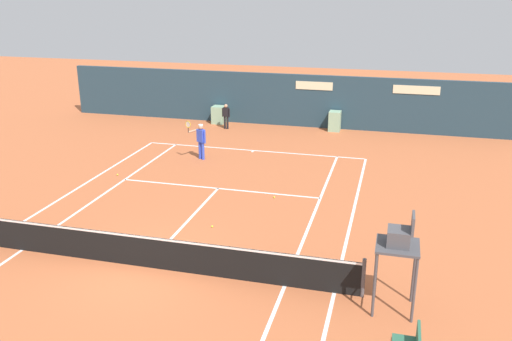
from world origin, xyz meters
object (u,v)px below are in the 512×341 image
(player_on_baseline, at_px, (201,138))
(ball_kid_left_post, at_px, (226,115))
(tennis_ball_near_service_line, at_px, (212,226))
(tennis_ball_mid_court, at_px, (117,175))
(umpire_chair, at_px, (398,245))
(tennis_ball_by_sideline, at_px, (274,197))

(player_on_baseline, distance_m, ball_kid_left_post, 5.61)
(tennis_ball_near_service_line, bearing_deg, player_on_baseline, 113.04)
(player_on_baseline, distance_m, tennis_ball_near_service_line, 7.47)
(tennis_ball_mid_court, height_order, tennis_ball_near_service_line, same)
(umpire_chair, xyz_separation_m, tennis_ball_by_sideline, (-4.42, 6.33, -1.69))
(ball_kid_left_post, height_order, tennis_ball_mid_court, ball_kid_left_post)
(tennis_ball_mid_court, xyz_separation_m, tennis_ball_near_service_line, (5.50, -3.83, 0.00))
(umpire_chair, xyz_separation_m, player_on_baseline, (-8.70, 10.13, -0.74))
(tennis_ball_by_sideline, bearing_deg, player_on_baseline, 138.45)
(player_on_baseline, xyz_separation_m, tennis_ball_mid_court, (-2.59, -2.99, -0.95))
(umpire_chair, distance_m, ball_kid_left_post, 18.27)
(player_on_baseline, relative_size, tennis_ball_mid_court, 27.21)
(ball_kid_left_post, xyz_separation_m, tennis_ball_near_service_line, (3.50, -12.40, -0.76))
(player_on_baseline, bearing_deg, umpire_chair, 154.77)
(umpire_chair, relative_size, ball_kid_left_post, 1.84)
(ball_kid_left_post, bearing_deg, umpire_chair, 126.00)
(tennis_ball_by_sideline, bearing_deg, tennis_ball_mid_court, 173.36)
(player_on_baseline, xyz_separation_m, tennis_ball_by_sideline, (4.28, -3.79, -0.95))
(umpire_chair, height_order, tennis_ball_near_service_line, umpire_chair)
(tennis_ball_by_sideline, distance_m, tennis_ball_near_service_line, 3.33)
(tennis_ball_by_sideline, bearing_deg, ball_kid_left_post, 117.49)
(player_on_baseline, xyz_separation_m, tennis_ball_near_service_line, (2.90, -6.82, -0.95))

